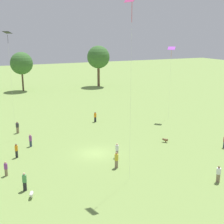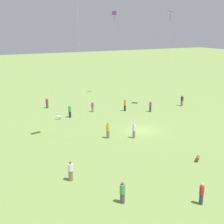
% 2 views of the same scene
% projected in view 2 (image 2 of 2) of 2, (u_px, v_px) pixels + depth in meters
% --- Properties ---
extents(ground_plane, '(240.00, 240.00, 0.00)m').
position_uv_depth(ground_plane, '(142.00, 130.00, 39.25)').
color(ground_plane, '#7A994C').
extents(person_0, '(0.47, 0.47, 1.74)m').
position_uv_depth(person_0, '(150.00, 106.00, 47.59)').
color(person_0, '#333D5B').
rests_on(person_0, ground_plane).
extents(person_1, '(0.63, 0.63, 1.77)m').
position_uv_depth(person_1, '(71.00, 171.00, 26.30)').
color(person_1, '#847056').
rests_on(person_1, ground_plane).
extents(person_2, '(0.54, 0.54, 1.81)m').
position_uv_depth(person_2, '(134.00, 131.00, 36.35)').
color(person_2, '#847056').
rests_on(person_2, ground_plane).
extents(person_3, '(0.49, 0.49, 1.72)m').
position_uv_depth(person_3, '(202.00, 194.00, 22.76)').
color(person_3, '#333D5B').
rests_on(person_3, ground_plane).
extents(person_4, '(0.45, 0.45, 1.68)m').
position_uv_depth(person_4, '(47.00, 103.00, 49.76)').
color(person_4, '#4C4C51').
rests_on(person_4, ground_plane).
extents(person_5, '(0.58, 0.58, 1.73)m').
position_uv_depth(person_5, '(123.00, 193.00, 22.94)').
color(person_5, '#4C4C51').
rests_on(person_5, ground_plane).
extents(person_7, '(0.58, 0.58, 1.88)m').
position_uv_depth(person_7, '(108.00, 131.00, 36.33)').
color(person_7, '#847056').
rests_on(person_7, ground_plane).
extents(person_8, '(0.39, 0.39, 1.79)m').
position_uv_depth(person_8, '(125.00, 105.00, 48.12)').
color(person_8, '#232328').
rests_on(person_8, ground_plane).
extents(person_9, '(0.43, 0.43, 1.86)m').
position_uv_depth(person_9, '(70.00, 111.00, 44.67)').
color(person_9, '#232328').
rests_on(person_9, ground_plane).
extents(person_10, '(0.65, 0.65, 1.79)m').
position_uv_depth(person_10, '(182.00, 101.00, 51.14)').
color(person_10, '#847056').
rests_on(person_10, ground_plane).
extents(person_11, '(0.50, 0.50, 1.62)m').
position_uv_depth(person_11, '(93.00, 107.00, 47.59)').
color(person_11, '#847056').
rests_on(person_11, ground_plane).
extents(kite_0, '(1.35, 1.34, 14.98)m').
position_uv_depth(kite_0, '(170.00, 16.00, 47.03)').
color(kite_0, black).
rests_on(kite_0, ground_plane).
extents(kite_3, '(0.70, 0.95, 15.35)m').
position_uv_depth(kite_3, '(114.00, 18.00, 56.42)').
color(kite_3, purple).
rests_on(kite_3, ground_plane).
extents(dog_0, '(0.68, 0.74, 0.56)m').
position_uv_depth(dog_0, '(198.00, 158.00, 30.21)').
color(dog_0, brown).
rests_on(dog_0, ground_plane).
extents(dog_1, '(0.50, 0.78, 0.60)m').
position_uv_depth(dog_1, '(59.00, 117.00, 43.80)').
color(dog_1, silver).
rests_on(dog_1, ground_plane).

